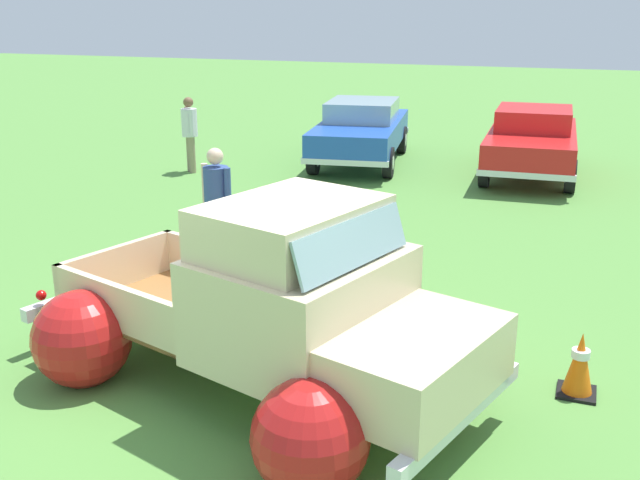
# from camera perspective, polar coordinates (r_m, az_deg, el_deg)

# --- Properties ---
(ground_plane) EXTENTS (80.00, 80.00, 0.00)m
(ground_plane) POSITION_cam_1_polar(r_m,az_deg,el_deg) (7.34, -5.42, -11.00)
(ground_plane) COLOR #548C3D
(vintage_pickup_truck) EXTENTS (4.98, 3.73, 1.96)m
(vintage_pickup_truck) POSITION_cam_1_polar(r_m,az_deg,el_deg) (6.77, -3.17, -6.38)
(vintage_pickup_truck) COLOR black
(vintage_pickup_truck) RESTS_ON ground
(show_car_0) EXTENTS (2.46, 4.67, 1.43)m
(show_car_0) POSITION_cam_1_polar(r_m,az_deg,el_deg) (17.20, 3.22, 8.58)
(show_car_0) COLOR black
(show_car_0) RESTS_ON ground
(show_car_1) EXTENTS (2.02, 4.40, 1.43)m
(show_car_1) POSITION_cam_1_polar(r_m,az_deg,el_deg) (16.52, 16.13, 7.53)
(show_car_1) COLOR black
(show_car_1) RESTS_ON ground
(spectator_0) EXTENTS (0.48, 0.48, 1.64)m
(spectator_0) POSITION_cam_1_polar(r_m,az_deg,el_deg) (16.40, -10.08, 8.40)
(spectator_0) COLOR gray
(spectator_0) RESTS_ON ground
(spectator_1) EXTENTS (0.53, 0.43, 1.72)m
(spectator_1) POSITION_cam_1_polar(r_m,az_deg,el_deg) (10.08, -8.00, 2.98)
(spectator_1) COLOR #4C4742
(spectator_1) RESTS_ON ground
(lane_cone_0) EXTENTS (0.36, 0.36, 0.63)m
(lane_cone_0) POSITION_cam_1_polar(r_m,az_deg,el_deg) (7.40, 19.50, -9.07)
(lane_cone_0) COLOR black
(lane_cone_0) RESTS_ON ground
(lane_cone_1) EXTENTS (0.36, 0.36, 0.63)m
(lane_cone_1) POSITION_cam_1_polar(r_m,az_deg,el_deg) (9.52, -7.33, -2.11)
(lane_cone_1) COLOR black
(lane_cone_1) RESTS_ON ground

